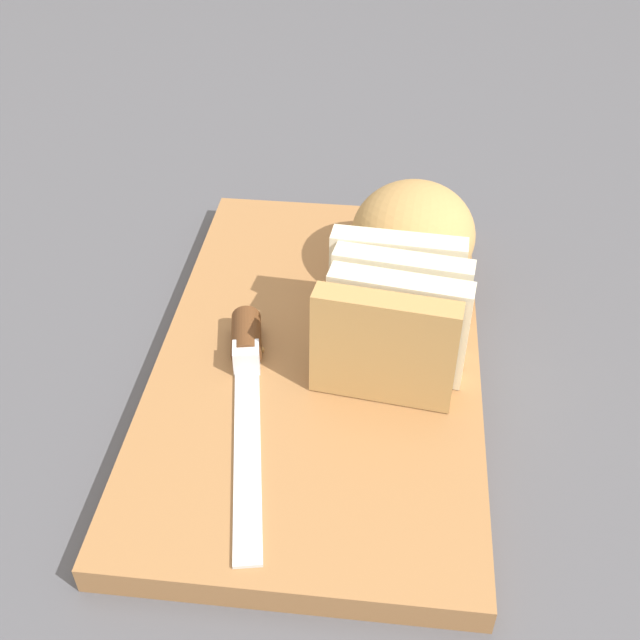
% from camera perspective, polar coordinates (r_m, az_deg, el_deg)
% --- Properties ---
extents(ground_plane, '(3.00, 3.00, 0.00)m').
position_cam_1_polar(ground_plane, '(0.68, 0.00, -3.49)').
color(ground_plane, '#4C4C51').
extents(cutting_board, '(0.47, 0.28, 0.02)m').
position_cam_1_polar(cutting_board, '(0.67, 0.00, -2.74)').
color(cutting_board, '#9E6B3D').
rests_on(cutting_board, ground_plane).
extents(bread_loaf, '(0.25, 0.14, 0.09)m').
position_cam_1_polar(bread_loaf, '(0.69, 6.37, 4.08)').
color(bread_loaf, tan).
rests_on(bread_loaf, cutting_board).
extents(bread_knife, '(0.24, 0.07, 0.03)m').
position_cam_1_polar(bread_knife, '(0.64, -5.46, -3.09)').
color(bread_knife, silver).
rests_on(bread_knife, cutting_board).
extents(crumb_near_knife, '(0.00, 0.00, 0.00)m').
position_cam_1_polar(crumb_near_knife, '(0.71, 0.67, 1.67)').
color(crumb_near_knife, tan).
rests_on(crumb_near_knife, cutting_board).
extents(crumb_near_loaf, '(0.01, 0.01, 0.01)m').
position_cam_1_polar(crumb_near_loaf, '(0.65, 0.78, -3.03)').
color(crumb_near_loaf, tan).
rests_on(crumb_near_loaf, cutting_board).
extents(crumb_stray_left, '(0.01, 0.01, 0.01)m').
position_cam_1_polar(crumb_stray_left, '(0.66, -4.38, -2.20)').
color(crumb_stray_left, tan).
rests_on(crumb_stray_left, cutting_board).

